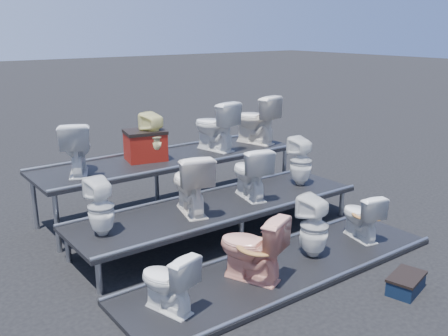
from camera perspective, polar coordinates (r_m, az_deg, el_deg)
ground at (r=7.05m, az=-0.48°, el=-7.74°), size 80.00×80.00×0.00m
tier_front at (r=6.14m, az=6.83°, el=-11.35°), size 4.20×1.20×0.06m
tier_mid at (r=6.96m, az=-0.48°, el=-6.01°), size 4.20×1.20×0.46m
tier_back at (r=7.92m, az=-6.04°, el=-1.81°), size 4.20×1.20×0.86m
toilet_0 at (r=5.12m, az=-6.50°, el=-12.73°), size 0.52×0.71×0.64m
toilet_1 at (r=5.65m, az=3.18°, el=-9.02°), size 0.71×0.88×0.78m
toilet_2 at (r=6.28m, az=10.26°, el=-6.60°), size 0.40×0.40×0.78m
toilet_3 at (r=6.95m, az=15.40°, el=-5.28°), size 0.49×0.70×0.65m
toilet_4 at (r=5.98m, az=-13.89°, el=-4.37°), size 0.32×0.32×0.69m
toilet_5 at (r=6.50m, az=-3.84°, el=-1.73°), size 0.65×0.88×0.81m
toilet_6 at (r=7.07m, az=3.00°, el=-0.49°), size 0.57×0.81×0.75m
toilet_7 at (r=7.73m, az=8.78°, el=0.76°), size 0.34×0.35×0.74m
toilet_8 at (r=7.11m, az=-16.53°, el=2.23°), size 0.67×0.82×0.73m
toilet_9 at (r=7.58m, az=-8.03°, el=3.55°), size 0.39×0.39×0.73m
toilet_10 at (r=8.16m, az=-1.08°, el=4.87°), size 0.59×0.86×0.81m
toilet_11 at (r=8.67m, az=3.56°, el=5.59°), size 0.65×0.91×0.84m
red_crate at (r=7.66m, az=-8.96°, el=2.42°), size 0.66×0.57×0.41m
step_stool at (r=5.99m, az=20.06°, el=-12.40°), size 0.52×0.39×0.17m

